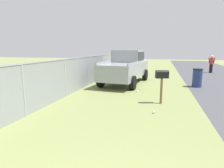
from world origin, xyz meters
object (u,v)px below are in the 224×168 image
(pickup_truck, at_px, (126,66))
(trash_bin, at_px, (197,78))
(pedestrian, at_px, (211,63))
(mailbox, at_px, (162,77))

(pickup_truck, height_order, trash_bin, pickup_truck)
(pickup_truck, xyz_separation_m, trash_bin, (-0.27, -4.20, -0.57))
(pedestrian, bearing_deg, pickup_truck, -30.23)
(mailbox, xyz_separation_m, trash_bin, (4.00, -1.98, -0.55))
(pedestrian, bearing_deg, trash_bin, -5.05)
(pickup_truck, bearing_deg, mailbox, -146.36)
(mailbox, height_order, pedestrian, pedestrian)
(trash_bin, xyz_separation_m, pedestrian, (7.29, -2.34, 0.38))
(pedestrian, bearing_deg, mailbox, -8.22)
(mailbox, distance_m, pedestrian, 12.09)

